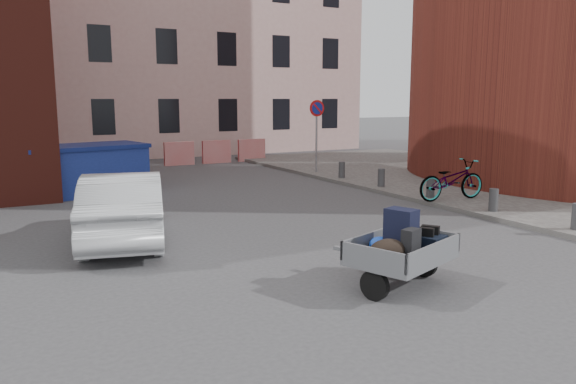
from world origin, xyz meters
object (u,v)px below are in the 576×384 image
dumpster (84,169)px  bicycle (451,180)px  trailer (401,249)px  silver_car (123,207)px

dumpster → bicycle: bearing=-48.8°
dumpster → trailer: bearing=-87.2°
trailer → dumpster: bearing=84.4°
trailer → silver_car: bearing=102.0°
silver_car → bicycle: (8.63, -0.18, -0.03)m
trailer → silver_car: silver_car is taller
trailer → dumpster: (-2.84, 11.09, 0.13)m
silver_car → trailer: bearing=136.0°
dumpster → silver_car: 6.23m
silver_car → bicycle: size_ratio=2.05×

